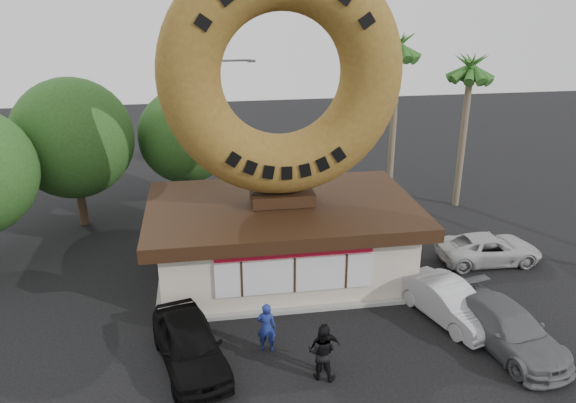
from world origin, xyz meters
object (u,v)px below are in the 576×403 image
(person_center, at_px, (322,352))
(person_right, at_px, (325,348))
(car_silver, at_px, (448,302))
(car_grey, at_px, (508,328))
(car_black, at_px, (190,344))
(street_lamp, at_px, (224,122))
(donut_shop, at_px, (283,237))
(car_white, at_px, (489,249))
(person_left, at_px, (267,327))
(giant_donut, at_px, (282,75))

(person_center, distance_m, person_right, 0.35)
(person_center, relative_size, car_silver, 0.43)
(person_center, relative_size, car_grey, 0.38)
(person_center, height_order, car_black, person_center)
(street_lamp, bearing_deg, donut_shop, -79.50)
(car_silver, distance_m, car_white, 5.61)
(person_left, distance_m, car_silver, 7.01)
(donut_shop, distance_m, car_white, 9.47)
(person_right, height_order, car_white, person_right)
(person_left, relative_size, person_center, 0.95)
(giant_donut, relative_size, person_right, 5.37)
(street_lamp, relative_size, car_white, 1.72)
(person_center, height_order, car_white, person_center)
(donut_shop, height_order, person_center, donut_shop)
(street_lamp, relative_size, car_grey, 1.60)
(person_right, height_order, car_silver, person_right)
(car_grey, bearing_deg, donut_shop, 126.54)
(person_center, distance_m, car_silver, 5.98)
(person_left, xyz_separation_m, car_silver, (6.96, 0.86, -0.18))
(person_left, bearing_deg, person_center, 147.97)
(donut_shop, bearing_deg, car_black, -124.53)
(car_black, xyz_separation_m, car_grey, (10.85, -0.72, -0.08))
(donut_shop, relative_size, person_right, 6.33)
(car_black, relative_size, car_white, 1.02)
(giant_donut, bearing_deg, donut_shop, -90.00)
(street_lamp, bearing_deg, person_center, -83.15)
(car_black, relative_size, car_grey, 0.94)
(giant_donut, height_order, person_center, giant_donut)
(car_grey, distance_m, car_white, 6.59)
(person_left, bearing_deg, giant_donut, -88.59)
(person_center, relative_size, car_white, 0.41)
(person_left, xyz_separation_m, car_white, (10.75, 4.98, -0.26))
(street_lamp, relative_size, person_right, 4.52)
(donut_shop, relative_size, person_center, 5.88)
(giant_donut, xyz_separation_m, car_silver, (5.59, -4.50, -7.83))
(person_left, distance_m, car_white, 11.85)
(street_lamp, xyz_separation_m, car_grey, (8.75, -16.47, -3.76))
(donut_shop, bearing_deg, car_grey, -43.12)
(street_lamp, height_order, person_center, street_lamp)
(car_black, bearing_deg, street_lamp, 68.61)
(car_silver, bearing_deg, street_lamp, 99.35)
(car_silver, height_order, car_white, car_silver)
(donut_shop, height_order, car_black, donut_shop)
(person_right, bearing_deg, street_lamp, -90.49)
(street_lamp, xyz_separation_m, car_white, (11.25, -10.37, -3.84))
(donut_shop, height_order, person_right, donut_shop)
(giant_donut, xyz_separation_m, car_black, (-3.95, -5.76, -7.75))
(donut_shop, xyz_separation_m, car_white, (9.39, -0.36, -1.12))
(person_center, bearing_deg, car_grey, -151.37)
(car_black, height_order, car_white, car_black)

